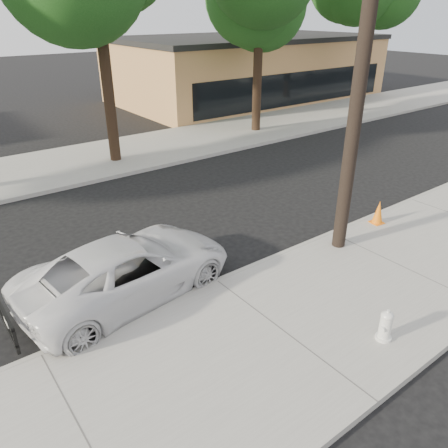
{
  "coord_description": "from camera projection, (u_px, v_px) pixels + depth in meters",
  "views": [
    {
      "loc": [
        -5.0,
        -9.02,
        5.81
      ],
      "look_at": [
        0.88,
        -1.23,
        1.0
      ],
      "focal_mm": 35.0,
      "sensor_mm": 36.0,
      "label": 1
    }
  ],
  "objects": [
    {
      "name": "police_cruiser",
      "position": [
        128.0,
        269.0,
        9.62
      ],
      "size": [
        5.1,
        2.83,
        1.35
      ],
      "primitive_type": "imported",
      "rotation": [
        0.0,
        0.0,
        1.7
      ],
      "color": "silver",
      "rests_on": "ground"
    },
    {
      "name": "fire_hydrant",
      "position": [
        385.0,
        326.0,
        8.21
      ],
      "size": [
        0.34,
        0.3,
        0.63
      ],
      "rotation": [
        0.0,
        0.0,
        0.18
      ],
      "color": "silver",
      "rests_on": "near_sidewalk"
    },
    {
      "name": "utility_pole",
      "position": [
        362.0,
        65.0,
        9.66
      ],
      "size": [
        1.4,
        0.34,
        9.0
      ],
      "color": "black",
      "rests_on": "near_sidewalk"
    },
    {
      "name": "traffic_cone",
      "position": [
        378.0,
        212.0,
        12.73
      ],
      "size": [
        0.4,
        0.4,
        0.69
      ],
      "rotation": [
        0.0,
        0.0,
        -0.14
      ],
      "color": "orange",
      "rests_on": "near_sidewalk"
    },
    {
      "name": "far_sidewalk",
      "position": [
        63.0,
        166.0,
        17.78
      ],
      "size": [
        90.0,
        5.0,
        0.15
      ],
      "primitive_type": "cube",
      "color": "gray",
      "rests_on": "ground"
    },
    {
      "name": "ground",
      "position": [
        170.0,
        250.0,
        11.72
      ],
      "size": [
        120.0,
        120.0,
        0.0
      ],
      "primitive_type": "plane",
      "color": "black",
      "rests_on": "ground"
    },
    {
      "name": "building_main",
      "position": [
        248.0,
        69.0,
        30.94
      ],
      "size": [
        18.0,
        10.0,
        4.0
      ],
      "primitive_type": "cube",
      "color": "tan",
      "rests_on": "ground"
    },
    {
      "name": "near_sidewalk",
      "position": [
        282.0,
        333.0,
        8.61
      ],
      "size": [
        90.0,
        4.4,
        0.15
      ],
      "primitive_type": "cube",
      "color": "gray",
      "rests_on": "ground"
    },
    {
      "name": "curb_near",
      "position": [
        216.0,
        283.0,
        10.19
      ],
      "size": [
        90.0,
        0.12,
        0.16
      ],
      "primitive_type": "cube",
      "color": "#9E9B93",
      "rests_on": "ground"
    }
  ]
}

